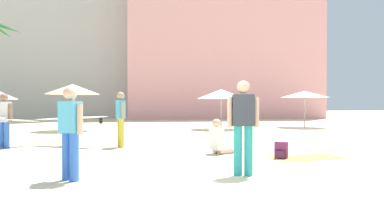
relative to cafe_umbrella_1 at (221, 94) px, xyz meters
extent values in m
plane|color=beige|center=(-3.22, -12.43, -1.89)|extent=(120.00, 120.00, 0.00)
cube|color=pink|center=(3.53, 15.93, 4.68)|extent=(17.89, 8.43, 13.13)
cone|color=#2D6B33|center=(-12.20, 3.95, 4.02)|extent=(1.71, 0.62, 0.84)
cone|color=#2D6B33|center=(-12.80, 4.76, 3.99)|extent=(1.08, 1.63, 0.91)
cylinder|color=gray|center=(0.00, 0.00, -0.82)|extent=(0.06, 0.06, 2.14)
cone|color=white|center=(0.00, 0.00, 0.00)|extent=(2.62, 2.62, 0.51)
cylinder|color=gray|center=(5.08, 0.74, -0.84)|extent=(0.06, 0.06, 2.10)
cone|color=white|center=(5.08, 0.74, 0.03)|extent=(2.75, 2.75, 0.37)
cylinder|color=gray|center=(-7.67, -0.05, -0.71)|extent=(0.06, 0.06, 2.36)
cone|color=beige|center=(-7.67, -0.05, 0.21)|extent=(2.69, 2.69, 0.52)
cube|color=#F4CC4C|center=(-0.08, -10.18, -1.88)|extent=(1.87, 1.10, 0.01)
cube|color=#63254C|center=(-0.79, -10.26, -1.68)|extent=(0.35, 0.32, 0.42)
cube|color=#4F1E3D|center=(-0.86, -10.35, -1.76)|extent=(0.20, 0.17, 0.18)
cylinder|color=blue|center=(-8.45, -7.05, -1.48)|extent=(0.22, 0.22, 0.81)
cylinder|color=blue|center=(-8.27, -7.14, -1.48)|extent=(0.22, 0.22, 0.81)
cube|color=white|center=(-8.36, -7.10, -0.77)|extent=(0.46, 0.38, 0.61)
sphere|color=#936B51|center=(-8.36, -7.10, -0.32)|extent=(0.32, 0.32, 0.24)
cylinder|color=#936B51|center=(-8.14, -7.21, -0.81)|extent=(0.14, 0.14, 0.58)
ellipsoid|color=#B2B2B7|center=(-8.36, -7.40, -0.99)|extent=(1.82, 2.71, 0.33)
ellipsoid|color=#997516|center=(-8.36, -7.40, -0.99)|extent=(1.85, 2.73, 0.30)
cylinder|color=#D1A889|center=(-1.89, -8.95, -1.81)|extent=(0.77, 0.48, 0.16)
cylinder|color=#D1A889|center=(-1.81, -9.13, -1.81)|extent=(0.77, 0.48, 0.16)
cube|color=white|center=(-2.20, -9.21, -1.48)|extent=(0.37, 0.46, 0.58)
sphere|color=#D1A889|center=(-2.20, -9.21, -1.05)|extent=(0.32, 0.32, 0.24)
cylinder|color=gold|center=(-6.51, -6.62, -1.45)|extent=(0.20, 0.20, 0.86)
cylinder|color=gold|center=(-6.45, -6.43, -1.45)|extent=(0.20, 0.20, 0.86)
cube|color=beige|center=(-6.48, -6.52, -0.75)|extent=(0.34, 0.45, 0.55)
sphere|color=tan|center=(-6.48, -6.52, -0.33)|extent=(0.31, 0.31, 0.24)
cylinder|color=tan|center=(-6.56, -6.76, -0.78)|extent=(0.13, 0.13, 0.52)
cylinder|color=tan|center=(-6.39, -6.29, -0.78)|extent=(0.13, 0.13, 0.52)
ellipsoid|color=white|center=(-6.48, -6.82, -0.99)|extent=(2.70, 1.59, 0.20)
ellipsoid|color=teal|center=(-6.48, -6.82, -0.99)|extent=(2.71, 1.61, 0.17)
cube|color=black|center=(-5.46, -7.34, -1.05)|extent=(0.10, 0.06, 0.18)
cylinder|color=blue|center=(-5.37, -12.17, -1.46)|extent=(0.23, 0.23, 0.85)
cylinder|color=blue|center=(-5.52, -12.04, -1.46)|extent=(0.23, 0.23, 0.85)
cube|color=#4CB2DB|center=(-5.45, -12.10, -0.76)|extent=(0.45, 0.42, 0.56)
sphere|color=#D1A889|center=(-5.45, -12.10, -0.34)|extent=(0.34, 0.34, 0.24)
cylinder|color=#D1A889|center=(-5.25, -12.26, -0.79)|extent=(0.14, 0.14, 0.53)
cylinder|color=#D1A889|center=(-5.64, -11.94, -0.79)|extent=(0.14, 0.14, 0.53)
cylinder|color=teal|center=(-2.20, -12.12, -1.41)|extent=(0.18, 0.18, 0.94)
cylinder|color=teal|center=(-2.40, -12.09, -1.41)|extent=(0.18, 0.18, 0.94)
cube|color=#333842|center=(-2.30, -12.10, -0.65)|extent=(0.43, 0.28, 0.60)
sphere|color=#D1A889|center=(-2.30, -12.10, -0.21)|extent=(0.28, 0.28, 0.24)
cylinder|color=#D1A889|center=(-2.05, -12.15, -0.68)|extent=(0.12, 0.12, 0.57)
cylinder|color=#D1A889|center=(-2.54, -12.06, -0.68)|extent=(0.12, 0.12, 0.57)
cylinder|color=gold|center=(-4.82, -7.40, -1.43)|extent=(0.20, 0.20, 0.90)
cylinder|color=gold|center=(-4.89, -7.21, -1.43)|extent=(0.20, 0.20, 0.90)
cube|color=#4CB2DB|center=(-4.85, -7.31, -0.70)|extent=(0.33, 0.45, 0.57)
sphere|color=tan|center=(-4.85, -7.31, -0.27)|extent=(0.30, 0.30, 0.24)
cylinder|color=tan|center=(-4.78, -7.55, -0.73)|extent=(0.13, 0.13, 0.54)
cylinder|color=tan|center=(-4.93, -7.07, -0.73)|extent=(0.13, 0.13, 0.54)
camera|label=1|loc=(-4.18, -18.59, -0.53)|focal=33.19mm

